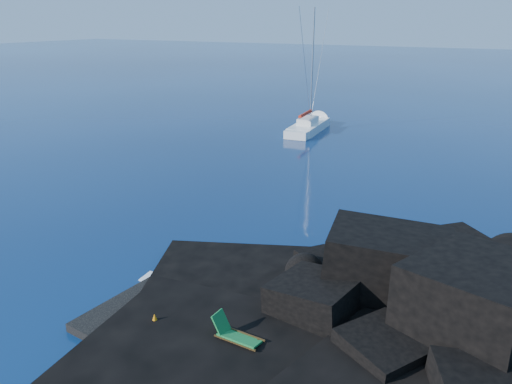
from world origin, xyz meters
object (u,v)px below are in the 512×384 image
sunbather (193,323)px  marker_cone (155,320)px  sailboat (309,131)px  deck_chair (239,332)px

sunbather → marker_cone: size_ratio=3.27×
sailboat → sunbather: 36.25m
sailboat → deck_chair: size_ratio=7.06×
sailboat → sunbather: (9.67, -34.94, 0.52)m
deck_chair → sunbather: (-2.15, 0.24, -0.43)m
sailboat → deck_chair: (11.82, -35.18, 0.95)m
sailboat → marker_cone: 36.57m
sailboat → marker_cone: sailboat is taller
sailboat → marker_cone: bearing=-81.5°
deck_chair → marker_cone: 3.42m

